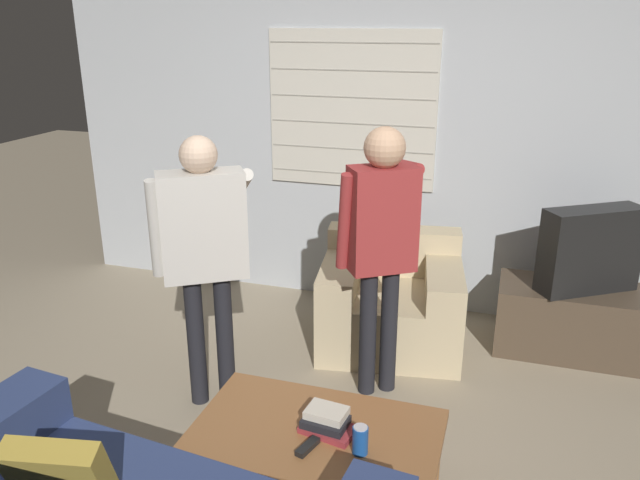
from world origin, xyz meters
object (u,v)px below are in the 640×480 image
Objects in this scene: armchair_beige at (391,301)px; book_stack at (327,422)px; soda_can at (360,440)px; spare_remote at (308,447)px; coffee_table at (316,438)px; person_left_standing at (204,240)px; person_right_standing at (381,231)px; tv at (590,250)px.

book_stack is at bearing 82.71° from armchair_beige.
spare_remote is (-0.21, -0.04, -0.05)m from soda_can.
soda_can reaches higher than spare_remote.
coffee_table is at bearing 158.53° from soda_can.
person_left_standing is (-0.86, 0.69, 0.59)m from coffee_table.
soda_can is at bearing -21.47° from coffee_table.
coffee_table is 1.25m from person_left_standing.
person_left_standing is 0.98× the size of person_right_standing.
tv is 2.25m from soda_can.
tv is at bearing 75.97° from spare_remote.
person_right_standing reaches higher than book_stack.
book_stack reaches higher than coffee_table.
book_stack is 0.15m from spare_remote.
armchair_beige is 1.81m from soda_can.
person_left_standing is at bearing 143.21° from book_stack.
coffee_table is at bearing 81.14° from armchair_beige.
person_left_standing reaches higher than soda_can.
spare_remote is (-0.03, -1.21, -0.56)m from person_right_standing.
person_left_standing is 11.55× the size of spare_remote.
soda_can is 0.93× the size of spare_remote.
spare_remote is (0.87, -0.82, -0.54)m from person_left_standing.
coffee_table is 1.24m from person_right_standing.
tv is 1.48m from person_right_standing.
armchair_beige reaches higher than soda_can.
spare_remote is (0.01, -1.83, 0.15)m from armchair_beige.
person_left_standing is 1.42m from soda_can.
armchair_beige is 0.65× the size of person_right_standing.
tv is 2.57× the size of book_stack.
person_right_standing is at bearing 84.79° from armchair_beige.
person_right_standing is 1.19m from book_stack.
person_left_standing is 1.24m from book_stack.
spare_remote is at bearing -105.62° from book_stack.
soda_can is (-1.01, -1.99, -0.23)m from tv.
armchair_beige is at bearing 97.09° from soda_can.
book_stack is 2.02× the size of soda_can.
coffee_table is at bearing 109.59° from spare_remote.
armchair_beige is at bearing 107.22° from spare_remote.
soda_can is at bearing -68.42° from person_left_standing.
person_left_standing is 1.31m from spare_remote.
tv is 4.81× the size of spare_remote.
person_right_standing reaches higher than tv.
armchair_beige is 1.33m from tv.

